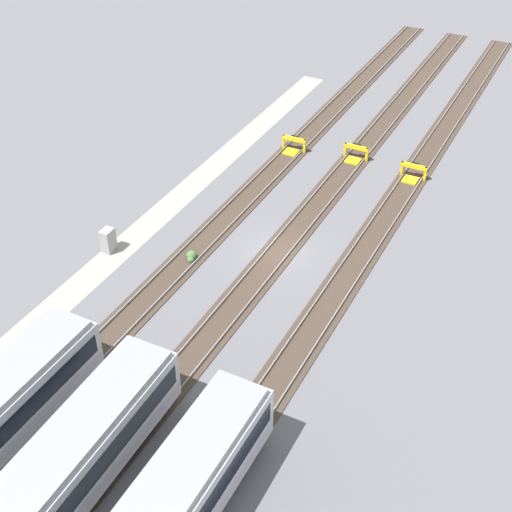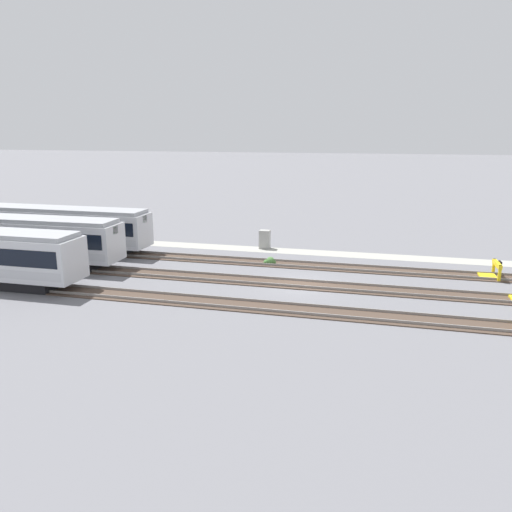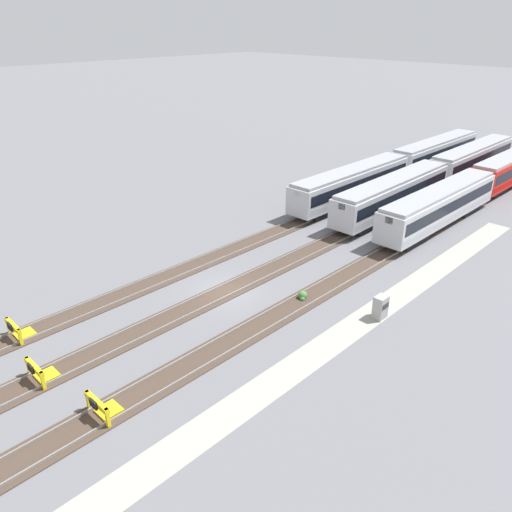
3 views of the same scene
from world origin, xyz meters
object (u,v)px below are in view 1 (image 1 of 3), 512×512
object	(u,v)px
subway_car_front_row_centre	(33,509)
electrical_cabinet	(108,240)
bumper_stop_nearest_track	(293,146)
weed_clump	(191,256)
bumper_stop_near_inner_track	(355,154)
bumper_stop_middle_track	(412,174)

from	to	relation	value
subway_car_front_row_centre	electrical_cabinet	size ratio (longest dim) A/B	11.28
bumper_stop_nearest_track	weed_clump	size ratio (longest dim) A/B	2.18
subway_car_front_row_centre	bumper_stop_nearest_track	xyz separation A→B (m)	(-35.25, -4.80, -1.53)
bumper_stop_nearest_track	bumper_stop_near_inner_track	size ratio (longest dim) A/B	1.00
bumper_stop_nearest_track	subway_car_front_row_centre	bearing A→B (deg)	7.75
electrical_cabinet	subway_car_front_row_centre	bearing A→B (deg)	28.70
bumper_stop_near_inner_track	weed_clump	size ratio (longest dim) A/B	2.17
bumper_stop_near_inner_track	subway_car_front_row_centre	bearing A→B (deg)	-0.09
bumper_stop_nearest_track	bumper_stop_near_inner_track	xyz separation A→B (m)	(-0.97, 4.86, 0.00)
subway_car_front_row_centre	bumper_stop_middle_track	bearing A→B (deg)	172.10
subway_car_front_row_centre	bumper_stop_near_inner_track	bearing A→B (deg)	179.91
bumper_stop_middle_track	electrical_cabinet	distance (m)	22.91
bumper_stop_nearest_track	electrical_cabinet	distance (m)	18.14
bumper_stop_near_inner_track	bumper_stop_middle_track	world-z (taller)	same
bumper_stop_middle_track	electrical_cabinet	size ratio (longest dim) A/B	1.25
subway_car_front_row_centre	electrical_cabinet	world-z (taller)	subway_car_front_row_centre
bumper_stop_near_inner_track	electrical_cabinet	world-z (taller)	electrical_cabinet
bumper_stop_nearest_track	bumper_stop_middle_track	bearing A→B (deg)	90.90
bumper_stop_near_inner_track	electrical_cabinet	xyz separation A→B (m)	(18.41, -9.80, 0.29)
subway_car_front_row_centre	weed_clump	bearing A→B (deg)	-166.85
bumper_stop_nearest_track	electrical_cabinet	world-z (taller)	electrical_cabinet
bumper_stop_nearest_track	electrical_cabinet	size ratio (longest dim) A/B	1.25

